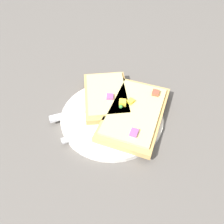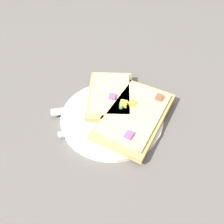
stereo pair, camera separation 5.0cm
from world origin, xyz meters
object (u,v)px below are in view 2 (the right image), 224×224
(pizza_slice_main, at_px, (135,115))
(knife, at_px, (89,107))
(pizza_slice_corner, at_px, (110,95))
(plate, at_px, (112,117))
(fork, at_px, (111,125))

(pizza_slice_main, bearing_deg, knife, -76.89)
(pizza_slice_corner, bearing_deg, knife, 127.48)
(plate, distance_m, knife, 0.06)
(fork, relative_size, pizza_slice_main, 0.79)
(knife, bearing_deg, fork, -56.16)
(knife, xyz_separation_m, pizza_slice_corner, (-0.02, -0.06, 0.01))
(plate, bearing_deg, pizza_slice_corner, -45.60)
(plate, bearing_deg, knife, 18.75)
(pizza_slice_main, xyz_separation_m, pizza_slice_corner, (0.09, -0.01, 0.00))
(pizza_slice_corner, bearing_deg, fork, -176.65)
(plate, relative_size, fork, 1.31)
(pizza_slice_main, distance_m, pizza_slice_corner, 0.09)
(fork, bearing_deg, pizza_slice_corner, 76.70)
(knife, distance_m, pizza_slice_main, 0.11)
(plate, bearing_deg, pizza_slice_main, -148.89)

